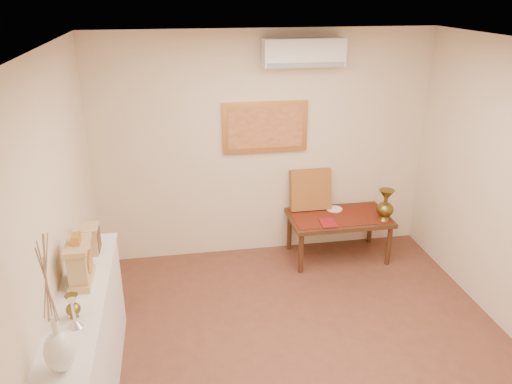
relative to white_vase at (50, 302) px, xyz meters
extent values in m
plane|color=brown|center=(1.81, 0.79, -1.46)|extent=(4.50, 4.50, 0.00)
plane|color=white|center=(1.81, 0.79, 1.24)|extent=(4.50, 4.50, 0.00)
cube|color=beige|center=(1.81, 3.04, -0.11)|extent=(4.00, 0.02, 2.70)
cube|color=beige|center=(-0.19, 0.79, -0.11)|extent=(0.02, 4.50, 2.70)
cube|color=#5F1E0F|center=(2.66, 2.67, -0.91)|extent=(1.14, 0.59, 0.01)
cylinder|color=white|center=(2.66, 2.85, -0.90)|extent=(0.20, 0.20, 0.01)
cube|color=maroon|center=(2.46, 2.49, -0.90)|extent=(0.20, 0.26, 0.01)
cube|color=maroon|center=(2.37, 2.93, -0.65)|extent=(0.50, 0.20, 0.51)
cube|color=silver|center=(-0.01, 0.79, -0.99)|extent=(0.35, 2.00, 0.95)
cube|color=silver|center=(-0.01, 0.79, -0.50)|extent=(0.37, 2.02, 0.03)
cube|color=tan|center=(-0.02, 0.98, -0.46)|extent=(0.16, 0.36, 0.05)
cube|color=tan|center=(-0.02, 0.98, -0.31)|extent=(0.14, 0.30, 0.25)
cylinder|color=beige|center=(0.05, 0.98, -0.31)|extent=(0.01, 0.17, 0.17)
cylinder|color=#C5853F|center=(0.06, 0.98, -0.31)|extent=(0.01, 0.19, 0.19)
cube|color=tan|center=(-0.02, 0.98, -0.16)|extent=(0.17, 0.34, 0.04)
cube|color=#C5853F|center=(-0.02, 0.98, -0.11)|extent=(0.06, 0.11, 0.07)
cube|color=tan|center=(-0.02, 1.47, -0.37)|extent=(0.15, 0.20, 0.22)
cube|color=#432514|center=(0.06, 1.47, -0.42)|extent=(0.01, 0.17, 0.09)
cube|color=#432514|center=(0.06, 1.47, -0.32)|extent=(0.01, 0.17, 0.09)
cube|color=tan|center=(-0.02, 1.47, -0.25)|extent=(0.16, 0.21, 0.02)
cube|color=#432514|center=(2.66, 2.67, -0.94)|extent=(1.20, 0.70, 0.05)
cylinder|color=#432514|center=(2.12, 2.38, -1.21)|extent=(0.06, 0.06, 0.50)
cylinder|color=#432514|center=(3.20, 2.38, -1.21)|extent=(0.06, 0.06, 0.50)
cylinder|color=#432514|center=(2.12, 2.96, -1.21)|extent=(0.06, 0.06, 0.50)
cylinder|color=#432514|center=(3.20, 2.96, -1.21)|extent=(0.06, 0.06, 0.50)
cube|color=#C5853F|center=(1.81, 3.02, 0.14)|extent=(1.00, 0.05, 0.60)
cube|color=#C57644|center=(1.81, 2.99, 0.14)|extent=(0.88, 0.01, 0.48)
cube|color=silver|center=(2.21, 2.91, 0.99)|extent=(0.90, 0.24, 0.30)
cube|color=gray|center=(2.21, 2.79, 0.87)|extent=(0.86, 0.02, 0.05)
camera|label=1|loc=(0.74, -2.53, 1.64)|focal=35.00mm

